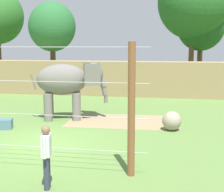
{
  "coord_description": "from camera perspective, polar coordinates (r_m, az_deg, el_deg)",
  "views": [
    {
      "loc": [
        4.79,
        -11.39,
        3.65
      ],
      "look_at": [
        2.11,
        3.14,
        1.4
      ],
      "focal_mm": 52.8,
      "sensor_mm": 36.0,
      "label": 1
    }
  ],
  "objects": [
    {
      "name": "tree_right_of_centre",
      "position": [
        28.97,
        13.86,
        15.49
      ],
      "size": [
        5.81,
        5.81,
        10.29
      ],
      "color": "brown",
      "rests_on": "ground"
    },
    {
      "name": "embankment_wall",
      "position": [
        24.71,
        -0.8,
        3.12
      ],
      "size": [
        36.0,
        1.8,
        2.53
      ],
      "primitive_type": "cube",
      "color": "#997F56",
      "rests_on": "ground"
    },
    {
      "name": "cable_fence",
      "position": [
        10.25,
        -17.6,
        -1.61
      ],
      "size": [
        8.4,
        0.21,
        3.77
      ],
      "color": "brown",
      "rests_on": "ground"
    },
    {
      "name": "enrichment_ball",
      "position": [
        14.6,
        10.31,
        -4.26
      ],
      "size": [
        0.84,
        0.84,
        0.84
      ],
      "primitive_type": "sphere",
      "color": "gray",
      "rests_on": "ground"
    },
    {
      "name": "tree_left_of_centre",
      "position": [
        29.61,
        15.14,
        11.57
      ],
      "size": [
        4.02,
        4.02,
        7.45
      ],
      "color": "brown",
      "rests_on": "ground"
    },
    {
      "name": "zookeeper",
      "position": [
        8.67,
        -11.28,
        -9.84
      ],
      "size": [
        0.29,
        0.58,
        1.67
      ],
      "color": "#33384C",
      "rests_on": "ground"
    },
    {
      "name": "dirt_patch",
      "position": [
        16.22,
        1.99,
        -4.34
      ],
      "size": [
        5.44,
        3.34,
        0.01
      ],
      "primitive_type": "cube",
      "rotation": [
        0.0,
        0.0,
        0.03
      ],
      "color": "#937F5B",
      "rests_on": "ground"
    },
    {
      "name": "elephant",
      "position": [
        16.52,
        -7.61,
        2.42
      ],
      "size": [
        3.7,
        2.11,
        2.83
      ],
      "color": "slate",
      "rests_on": "ground"
    },
    {
      "name": "ground_plane",
      "position": [
        12.88,
        -11.97,
        -8.0
      ],
      "size": [
        120.0,
        120.0,
        0.0
      ],
      "primitive_type": "plane",
      "color": "#5B7F3D"
    },
    {
      "name": "tree_far_left",
      "position": [
        28.05,
        -10.32,
        11.66
      ],
      "size": [
        3.86,
        3.86,
        7.25
      ],
      "color": "brown",
      "rests_on": "ground"
    }
  ]
}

